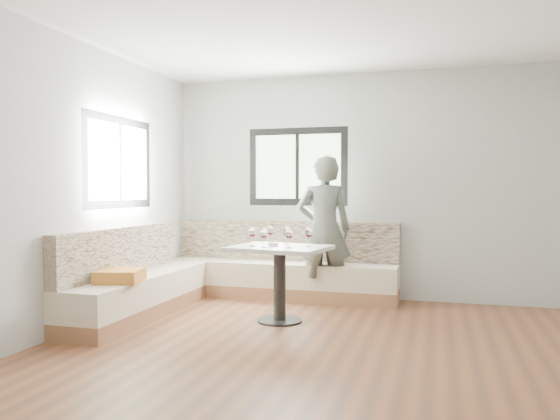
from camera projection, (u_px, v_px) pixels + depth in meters
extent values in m
cube|color=brown|center=(329.00, 356.00, 4.42)|extent=(5.00, 5.00, 0.01)
cube|color=white|center=(330.00, 7.00, 4.32)|extent=(5.00, 5.00, 0.01)
cube|color=#B7B7B2|center=(368.00, 186.00, 6.77)|extent=(5.00, 0.01, 2.80)
cube|color=#B7B7B2|center=(196.00, 175.00, 1.97)|extent=(5.00, 0.01, 2.80)
cube|color=#B7B7B2|center=(64.00, 184.00, 5.06)|extent=(0.01, 5.00, 2.80)
cube|color=black|center=(298.00, 167.00, 7.00)|extent=(1.30, 0.02, 1.00)
cube|color=black|center=(119.00, 162.00, 5.92)|extent=(0.02, 1.30, 1.00)
cube|color=#986544|center=(281.00, 291.00, 6.84)|extent=(2.90, 0.55, 0.16)
cube|color=beige|center=(281.00, 273.00, 6.83)|extent=(2.90, 0.55, 0.29)
cube|color=beige|center=(285.00, 240.00, 7.02)|extent=(2.90, 0.14, 0.50)
cube|color=#986544|center=(139.00, 309.00, 5.83)|extent=(0.55, 2.25, 0.16)
cube|color=beige|center=(139.00, 288.00, 5.82)|extent=(0.55, 2.25, 0.29)
cube|color=beige|center=(121.00, 250.00, 5.86)|extent=(0.14, 2.25, 0.50)
cube|color=gold|center=(120.00, 276.00, 5.32)|extent=(0.50, 0.50, 0.12)
cylinder|color=black|center=(280.00, 320.00, 5.59)|extent=(0.46, 0.46, 0.02)
cylinder|color=black|center=(280.00, 286.00, 5.58)|extent=(0.13, 0.13, 0.73)
cube|color=white|center=(280.00, 248.00, 5.56)|extent=(1.04, 0.87, 0.04)
imported|color=#5B6258|center=(324.00, 230.00, 6.50)|extent=(0.73, 0.58, 1.76)
cylinder|color=white|center=(273.00, 244.00, 5.58)|extent=(0.10, 0.10, 0.04)
sphere|color=black|center=(275.00, 243.00, 5.58)|extent=(0.02, 0.02, 0.02)
sphere|color=black|center=(272.00, 243.00, 5.59)|extent=(0.02, 0.02, 0.02)
sphere|color=black|center=(273.00, 243.00, 5.56)|extent=(0.02, 0.02, 0.02)
cylinder|color=white|center=(252.00, 246.00, 5.56)|extent=(0.06, 0.06, 0.01)
cylinder|color=white|center=(252.00, 242.00, 5.55)|extent=(0.01, 0.01, 0.08)
ellipsoid|color=white|center=(252.00, 232.00, 5.55)|extent=(0.09, 0.09, 0.10)
cylinder|color=#510517|center=(252.00, 235.00, 5.55)|extent=(0.06, 0.06, 0.02)
cylinder|color=white|center=(264.00, 248.00, 5.40)|extent=(0.06, 0.06, 0.01)
cylinder|color=white|center=(264.00, 243.00, 5.40)|extent=(0.01, 0.01, 0.08)
ellipsoid|color=white|center=(264.00, 234.00, 5.39)|extent=(0.09, 0.09, 0.10)
cylinder|color=#510517|center=(264.00, 236.00, 5.39)|extent=(0.06, 0.06, 0.02)
cylinder|color=white|center=(289.00, 248.00, 5.39)|extent=(0.06, 0.06, 0.01)
cylinder|color=white|center=(289.00, 243.00, 5.39)|extent=(0.01, 0.01, 0.08)
ellipsoid|color=white|center=(289.00, 234.00, 5.39)|extent=(0.09, 0.09, 0.10)
cylinder|color=#510517|center=(289.00, 236.00, 5.39)|extent=(0.06, 0.06, 0.02)
cylinder|color=white|center=(287.00, 245.00, 5.69)|extent=(0.06, 0.06, 0.01)
cylinder|color=white|center=(287.00, 240.00, 5.69)|extent=(0.01, 0.01, 0.08)
ellipsoid|color=white|center=(287.00, 231.00, 5.69)|extent=(0.09, 0.09, 0.10)
cylinder|color=#510517|center=(287.00, 234.00, 5.69)|extent=(0.06, 0.06, 0.02)
cylinder|color=white|center=(309.00, 246.00, 5.51)|extent=(0.06, 0.06, 0.01)
cylinder|color=white|center=(309.00, 242.00, 5.51)|extent=(0.01, 0.01, 0.08)
ellipsoid|color=white|center=(309.00, 233.00, 5.51)|extent=(0.09, 0.09, 0.10)
cylinder|color=#510517|center=(309.00, 235.00, 5.51)|extent=(0.06, 0.06, 0.02)
cylinder|color=white|center=(269.00, 244.00, 5.78)|extent=(0.06, 0.06, 0.01)
cylinder|color=white|center=(269.00, 240.00, 5.78)|extent=(0.01, 0.01, 0.08)
ellipsoid|color=white|center=(269.00, 231.00, 5.78)|extent=(0.09, 0.09, 0.10)
cylinder|color=#510517|center=(269.00, 233.00, 5.78)|extent=(0.06, 0.06, 0.02)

